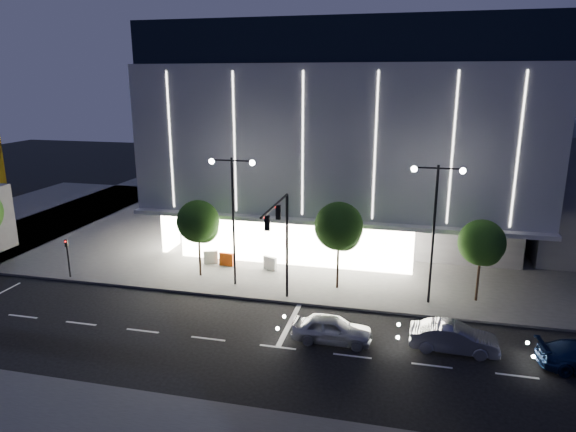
# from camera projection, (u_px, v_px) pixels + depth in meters

# --- Properties ---
(ground) EXTENTS (160.00, 160.00, 0.00)m
(ground) POSITION_uv_depth(u_px,v_px,m) (251.00, 330.00, 29.41)
(ground) COLOR black
(ground) RESTS_ON ground
(sidewalk_museum) EXTENTS (70.00, 40.00, 0.15)m
(sidewalk_museum) POSITION_uv_depth(u_px,v_px,m) (371.00, 224.00, 50.84)
(sidewalk_museum) COLOR #474747
(sidewalk_museum) RESTS_ON ground
(museum) EXTENTS (30.00, 25.80, 18.00)m
(museum) POSITION_uv_depth(u_px,v_px,m) (352.00, 131.00, 47.32)
(museum) COLOR #4C4C51
(museum) RESTS_ON ground
(traffic_mast) EXTENTS (0.33, 5.89, 7.07)m
(traffic_mast) POSITION_uv_depth(u_px,v_px,m) (281.00, 231.00, 31.03)
(traffic_mast) COLOR black
(traffic_mast) RESTS_ON ground
(street_lamp_west) EXTENTS (3.16, 0.36, 9.00)m
(street_lamp_west) POSITION_uv_depth(u_px,v_px,m) (233.00, 203.00, 34.19)
(street_lamp_west) COLOR black
(street_lamp_west) RESTS_ON ground
(street_lamp_east) EXTENTS (3.16, 0.36, 9.00)m
(street_lamp_east) POSITION_uv_depth(u_px,v_px,m) (435.00, 214.00, 31.28)
(street_lamp_east) COLOR black
(street_lamp_east) RESTS_ON ground
(ped_signal_far) EXTENTS (0.22, 0.24, 3.00)m
(ped_signal_far) POSITION_uv_depth(u_px,v_px,m) (68.00, 254.00, 36.50)
(ped_signal_far) COLOR black
(ped_signal_far) RESTS_ON ground
(tree_left) EXTENTS (3.02, 3.02, 5.72)m
(tree_left) POSITION_uv_depth(u_px,v_px,m) (199.00, 224.00, 36.30)
(tree_left) COLOR black
(tree_left) RESTS_ON ground
(tree_mid) EXTENTS (3.25, 3.25, 6.15)m
(tree_mid) POSITION_uv_depth(u_px,v_px,m) (339.00, 229.00, 34.00)
(tree_mid) COLOR black
(tree_mid) RESTS_ON ground
(tree_right) EXTENTS (2.91, 2.91, 5.51)m
(tree_right) POSITION_uv_depth(u_px,v_px,m) (482.00, 245.00, 32.10)
(tree_right) COLOR black
(tree_right) RESTS_ON ground
(car_lead) EXTENTS (4.42, 1.79, 1.50)m
(car_lead) POSITION_uv_depth(u_px,v_px,m) (332.00, 329.00, 27.96)
(car_lead) COLOR #B8BBC1
(car_lead) RESTS_ON ground
(car_second) EXTENTS (4.59, 1.72, 1.50)m
(car_second) POSITION_uv_depth(u_px,v_px,m) (454.00, 338.00, 27.01)
(car_second) COLOR #A8AAAF
(car_second) RESTS_ON ground
(barrier_a) EXTENTS (1.11, 0.30, 1.00)m
(barrier_a) POSITION_uv_depth(u_px,v_px,m) (226.00, 259.00, 39.08)
(barrier_a) COLOR #D2410B
(barrier_a) RESTS_ON sidewalk_museum
(barrier_b) EXTENTS (1.12, 0.63, 1.00)m
(barrier_b) POSITION_uv_depth(u_px,v_px,m) (211.00, 257.00, 39.57)
(barrier_b) COLOR silver
(barrier_b) RESTS_ON sidewalk_museum
(barrier_d) EXTENTS (1.11, 0.66, 1.00)m
(barrier_d) POSITION_uv_depth(u_px,v_px,m) (270.00, 263.00, 38.24)
(barrier_d) COLOR silver
(barrier_d) RESTS_ON sidewalk_museum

